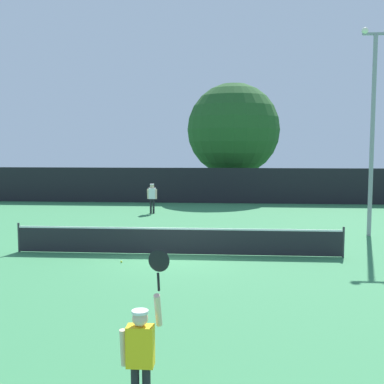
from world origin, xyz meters
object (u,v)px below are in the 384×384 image
(tennis_ball, at_px, (121,262))
(parked_car_far, at_px, (333,185))
(player_receiving, at_px, (152,195))
(light_pole, at_px, (373,120))
(parked_car_mid, at_px, (232,185))
(parked_car_near, at_px, (166,183))
(large_tree, at_px, (233,130))
(player_serving, at_px, (141,348))

(tennis_ball, bearing_deg, parked_car_far, 62.75)
(player_receiving, bearing_deg, tennis_ball, 93.97)
(player_receiving, height_order, tennis_ball, player_receiving)
(light_pole, relative_size, parked_car_mid, 2.01)
(parked_car_near, bearing_deg, player_receiving, -87.02)
(player_receiving, height_order, large_tree, large_tree)
(tennis_ball, relative_size, parked_car_far, 0.02)
(large_tree, height_order, parked_car_near, large_tree)
(player_receiving, xyz_separation_m, parked_car_near, (-0.91, 13.34, -0.27))
(tennis_ball, xyz_separation_m, light_pole, (9.62, 5.56, 4.93))
(player_serving, distance_m, parked_car_near, 34.21)
(light_pole, height_order, parked_car_mid, light_pole)
(large_tree, relative_size, parked_car_near, 2.04)
(light_pole, bearing_deg, large_tree, 109.94)
(player_receiving, distance_m, large_tree, 11.41)
(parked_car_near, bearing_deg, parked_car_mid, -22.29)
(player_serving, bearing_deg, tennis_ball, 104.43)
(player_receiving, bearing_deg, player_serving, 98.59)
(parked_car_mid, height_order, parked_car_far, same)
(tennis_ball, bearing_deg, player_serving, -75.57)
(player_receiving, relative_size, parked_car_far, 0.39)
(parked_car_mid, bearing_deg, tennis_ball, -94.01)
(player_receiving, bearing_deg, light_pole, 149.63)
(parked_car_mid, bearing_deg, player_serving, -87.20)
(player_serving, bearing_deg, parked_car_far, 73.36)
(player_receiving, bearing_deg, parked_car_near, -86.09)
(light_pole, xyz_separation_m, parked_car_mid, (-5.74, 17.26, -4.19))
(light_pole, bearing_deg, player_receiving, 149.63)
(player_serving, distance_m, parked_car_far, 33.43)
(light_pole, distance_m, parked_car_far, 18.15)
(player_serving, height_order, large_tree, large_tree)
(light_pole, height_order, parked_car_near, light_pole)
(player_receiving, xyz_separation_m, tennis_ball, (0.81, -11.67, -1.02))
(parked_car_far, bearing_deg, large_tree, -172.01)
(player_serving, distance_m, large_tree, 30.49)
(large_tree, bearing_deg, parked_car_near, 146.16)
(light_pole, height_order, parked_car_far, light_pole)
(tennis_ball, relative_size, parked_car_near, 0.02)
(parked_car_far, bearing_deg, tennis_ball, -122.39)
(player_receiving, bearing_deg, large_tree, -116.47)
(player_serving, relative_size, large_tree, 0.28)
(player_serving, xyz_separation_m, parked_car_mid, (1.58, 31.78, -0.28))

